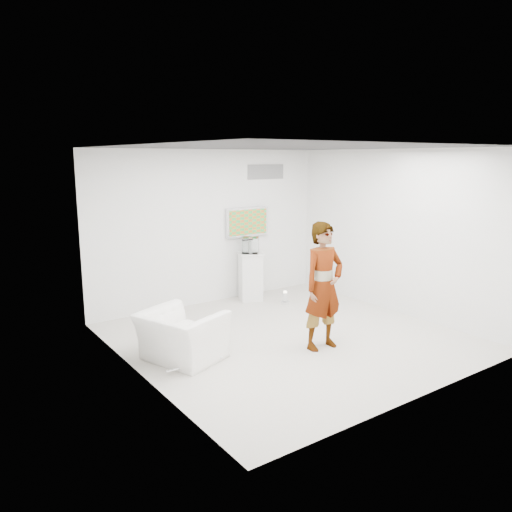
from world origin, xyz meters
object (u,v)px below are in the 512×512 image
person (324,286)px  armchair (181,336)px  floor_uplight (285,298)px  tv (247,222)px  pedestal (251,276)px

person → armchair: (-1.96, 0.81, -0.61)m
floor_uplight → tv: bearing=105.1°
tv → armchair: tv is taller
person → armchair: bearing=158.2°
person → floor_uplight: 2.47m
armchair → pedestal: 3.21m
tv → armchair: (-2.67, -2.26, -1.20)m
armchair → tv: bearing=-70.0°
tv → floor_uplight: bearing=-74.9°
tv → pedestal: (-0.12, -0.30, -1.07)m
tv → pedestal: 1.12m
armchair → floor_uplight: size_ratio=4.24×
tv → floor_uplight: size_ratio=3.90×
tv → floor_uplight: 1.73m
armchair → pedestal: bearing=-72.7°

